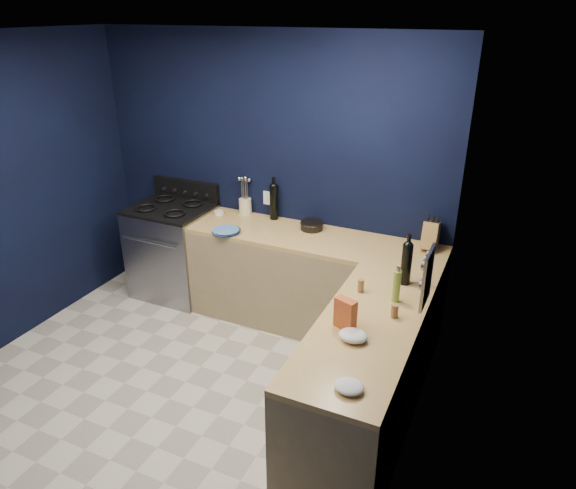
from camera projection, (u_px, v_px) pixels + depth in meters
The scene contains 27 objects.
floor at pixel (170, 400), 4.03m from camera, with size 3.50×3.50×0.02m, color beige.
ceiling at pixel (125, 35), 2.94m from camera, with size 3.50×3.50×0.02m, color silver.
wall_back at pixel (269, 175), 4.94m from camera, with size 3.50×0.02×2.60m, color black.
wall_right at pixel (415, 303), 2.82m from camera, with size 0.02×3.50×2.60m, color black.
cab_back at pixel (313, 284), 4.81m from camera, with size 2.30×0.63×0.86m, color #9A865D.
top_back at pixel (314, 239), 4.62m from camera, with size 2.30×0.63×0.04m, color olive.
cab_right at pixel (363, 383), 3.54m from camera, with size 0.63×1.67×0.86m, color #9A865D.
top_right at pixel (367, 327), 3.35m from camera, with size 0.63×1.67×0.04m, color olive.
gas_range at pixel (174, 252), 5.36m from camera, with size 0.76×0.66×0.92m, color gray.
oven_door at pixel (155, 265), 5.10m from camera, with size 0.59×0.02×0.42m, color black.
cooktop at pixel (170, 208), 5.16m from camera, with size 0.76×0.66×0.03m, color black.
backguard at pixel (186, 190), 5.37m from camera, with size 0.76×0.06×0.20m, color black.
spice_panel at pixel (427, 278), 3.33m from camera, with size 0.02×0.28×0.38m, color gray.
wall_outlet at pixel (268, 198), 5.01m from camera, with size 0.09×0.02×0.13m, color white.
plate_stack at pixel (226, 231), 4.70m from camera, with size 0.25×0.25×0.03m, color #4164A5.
ramekin at pixel (219, 213), 5.10m from camera, with size 0.09×0.09×0.04m, color white.
utensil_crock at pixel (245, 206), 5.10m from camera, with size 0.12×0.12×0.15m, color #F2E3BC.
wine_bottle_back at pixel (274, 202), 4.94m from camera, with size 0.08×0.08×0.33m, color black.
lemon_basket at pixel (312, 225), 4.75m from camera, with size 0.20×0.20×0.08m, color black.
knife_block at pixel (431, 235), 4.36m from camera, with size 0.12×0.21×0.23m, color olive.
wine_bottle_right at pixel (406, 264), 3.78m from camera, with size 0.08×0.08×0.31m, color black.
oil_bottle at pixel (397, 286), 3.56m from camera, with size 0.05×0.05×0.23m, color olive.
spice_jar_near at pixel (361, 286), 3.71m from camera, with size 0.04×0.04×0.10m, color olive.
spice_jar_far at pixel (395, 311), 3.41m from camera, with size 0.05×0.05×0.09m, color olive.
crouton_bag at pixel (345, 314), 3.27m from camera, with size 0.14×0.07×0.21m, color #AC0713.
towel_front at pixel (353, 336), 3.18m from camera, with size 0.18×0.15×0.06m, color white.
towel_end at pixel (349, 386), 2.77m from camera, with size 0.16×0.15×0.05m, color white.
Camera 1 is at (2.15, -2.49, 2.76)m, focal length 32.57 mm.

